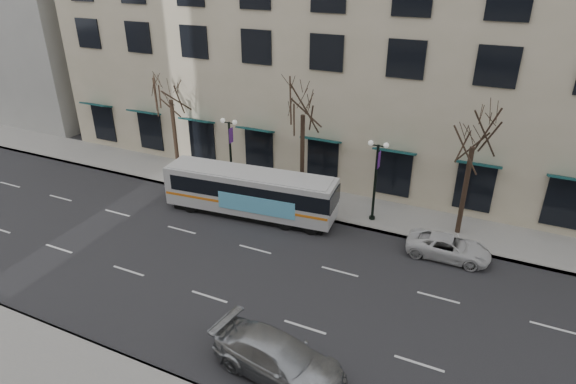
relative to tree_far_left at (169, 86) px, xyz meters
The scene contains 10 objects.
ground 14.91m from the tree_far_left, 41.35° to the right, with size 160.00×160.00×0.00m, color black.
sidewalk_far 16.40m from the tree_far_left, ahead, with size 80.00×4.00×0.15m, color gray.
tree_far_left is the anchor object (origin of this frame).
tree_far_mid 10.00m from the tree_far_left, ahead, with size 3.60×3.60×8.55m.
tree_far_right 20.00m from the tree_far_left, ahead, with size 3.60×3.60×8.06m.
lamp_post_left 6.29m from the tree_far_left, ahead, with size 1.22×0.45×5.21m.
lamp_post_right 15.48m from the tree_far_left, ahead, with size 1.22×0.45×5.21m.
city_bus 9.87m from the tree_far_left, 21.04° to the right, with size 10.99×3.33×2.93m.
silver_car 21.38m from the tree_far_left, 42.67° to the right, with size 2.25×5.53×1.60m, color #999DA0.
white_pickup 20.91m from the tree_far_left, ahead, with size 2.04×4.42×1.23m, color silver.
Camera 1 is at (11.28, -17.49, 14.72)m, focal length 30.00 mm.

